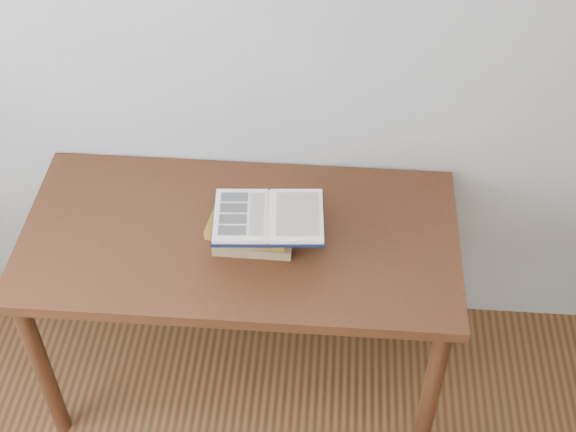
{
  "coord_description": "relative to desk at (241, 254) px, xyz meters",
  "views": [
    {
      "loc": [
        0.17,
        -0.43,
        2.65
      ],
      "look_at": [
        0.04,
        1.28,
        0.97
      ],
      "focal_mm": 50.0,
      "sensor_mm": 36.0,
      "label": 1
    }
  ],
  "objects": [
    {
      "name": "open_book",
      "position": [
        0.1,
        -0.06,
        0.24
      ],
      "size": [
        0.36,
        0.26,
        0.03
      ],
      "rotation": [
        0.0,
        0.0,
        0.07
      ],
      "color": "black",
      "rests_on": "book_stack"
    },
    {
      "name": "desk",
      "position": [
        0.0,
        0.0,
        0.0
      ],
      "size": [
        1.44,
        0.72,
        0.77
      ],
      "color": "#4C2513",
      "rests_on": "ground"
    },
    {
      "name": "book_stack",
      "position": [
        0.05,
        -0.03,
        0.16
      ],
      "size": [
        0.28,
        0.2,
        0.13
      ],
      "color": "#8F6A49",
      "rests_on": "desk"
    }
  ]
}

